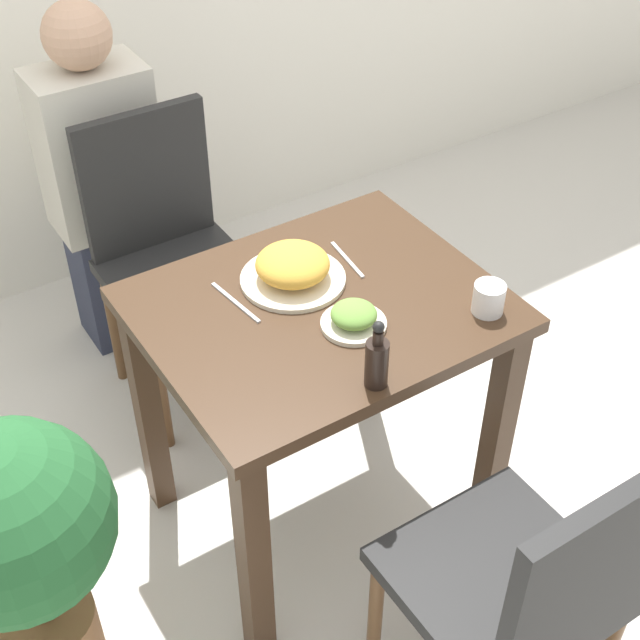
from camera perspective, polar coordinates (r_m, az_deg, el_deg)
name	(u,v)px	position (r m, az deg, el deg)	size (l,w,h in m)	color
ground_plane	(320,510)	(2.61, 0.00, -12.05)	(16.00, 16.00, 0.00)	beige
dining_table	(320,351)	(2.16, 0.00, -2.01)	(0.82, 0.67, 0.76)	#3D2819
chair_near	(531,588)	(1.88, 13.38, -16.33)	(0.42, 0.42, 0.91)	black
chair_far	(168,247)	(2.71, -9.68, 4.65)	(0.42, 0.42, 0.91)	black
food_plate	(293,268)	(2.11, -1.76, 3.36)	(0.25, 0.25, 0.09)	beige
side_plate	(354,318)	(1.99, 2.17, 0.15)	(0.15, 0.15, 0.06)	beige
drink_cup	(489,299)	(2.06, 10.75, 1.36)	(0.07, 0.07, 0.07)	white
sauce_bottle	(377,361)	(1.83, 3.66, -2.61)	(0.05, 0.05, 0.17)	black
fork_utensil	(235,302)	(2.08, -5.44, 1.14)	(0.03, 0.19, 0.00)	silver
spoon_utensil	(347,259)	(2.21, 1.75, 3.89)	(0.03, 0.16, 0.00)	silver
potted_plant_left	(18,539)	(2.01, -18.77, -13.10)	(0.43, 0.43, 0.79)	brown
person_figure	(104,186)	(2.93, -13.67, 8.35)	(0.34, 0.22, 1.17)	#2D3347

